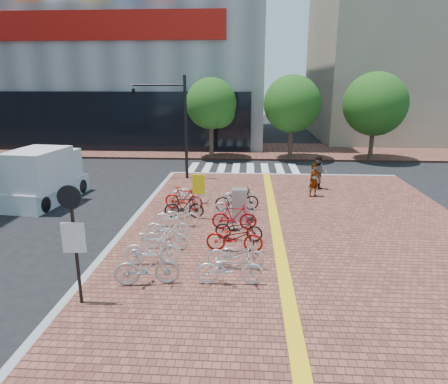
# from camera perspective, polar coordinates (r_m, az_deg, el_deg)

# --- Properties ---
(ground) EXTENTS (120.00, 120.00, 0.00)m
(ground) POSITION_cam_1_polar(r_m,az_deg,el_deg) (14.08, -0.26, -8.85)
(ground) COLOR black
(ground) RESTS_ON ground
(sidewalk) EXTENTS (14.00, 34.00, 0.15)m
(sidewalk) POSITION_cam_1_polar(r_m,az_deg,el_deg) (9.91, 16.38, -20.59)
(sidewalk) COLOR brown
(sidewalk) RESTS_ON ground
(tactile_strip) EXTENTS (0.40, 34.00, 0.01)m
(tactile_strip) POSITION_cam_1_polar(r_m,az_deg,el_deg) (9.70, 10.26, -20.46)
(tactile_strip) COLOR yellow
(tactile_strip) RESTS_ON sidewalk
(kerb_west) EXTENTS (0.25, 34.00, 0.15)m
(kerb_west) POSITION_cam_1_polar(r_m,az_deg,el_deg) (10.84, -25.10, -18.10)
(kerb_west) COLOR gray
(kerb_west) RESTS_ON ground
(kerb_north) EXTENTS (14.00, 0.25, 0.15)m
(kerb_north) POSITION_cam_1_polar(r_m,az_deg,el_deg) (25.54, 8.30, 2.41)
(kerb_north) COLOR gray
(kerb_north) RESTS_ON ground
(far_sidewalk) EXTENTS (70.00, 8.00, 0.15)m
(far_sidewalk) POSITION_cam_1_polar(r_m,az_deg,el_deg) (34.29, 2.10, 5.92)
(far_sidewalk) COLOR brown
(far_sidewalk) RESTS_ON ground
(department_store) EXTENTS (36.00, 24.27, 28.00)m
(department_store) POSITION_cam_1_polar(r_m,az_deg,el_deg) (48.50, -18.54, 24.53)
(department_store) COLOR gray
(department_store) RESTS_ON ground
(building_beige) EXTENTS (20.00, 18.00, 18.00)m
(building_beige) POSITION_cam_1_polar(r_m,az_deg,el_deg) (48.06, 25.80, 17.91)
(building_beige) COLOR gray
(building_beige) RESTS_ON ground
(crosswalk) EXTENTS (7.50, 4.00, 0.01)m
(crosswalk) POSITION_cam_1_polar(r_m,az_deg,el_deg) (27.42, 2.75, 3.31)
(crosswalk) COLOR silver
(crosswalk) RESTS_ON ground
(street_trees) EXTENTS (16.20, 4.60, 6.35)m
(street_trees) POSITION_cam_1_polar(r_m,az_deg,el_deg) (30.58, 11.69, 12.04)
(street_trees) COLOR #38281E
(street_trees) RESTS_ON far_sidewalk
(bike_0) EXTENTS (1.93, 0.84, 1.12)m
(bike_0) POSITION_cam_1_polar(r_m,az_deg,el_deg) (11.78, -10.94, -10.44)
(bike_0) COLOR #AEAEB3
(bike_0) RESTS_ON sidewalk
(bike_1) EXTENTS (1.83, 0.63, 1.08)m
(bike_1) POSITION_cam_1_polar(r_m,az_deg,el_deg) (12.97, -10.26, -8.01)
(bike_1) COLOR white
(bike_1) RESTS_ON sidewalk
(bike_2) EXTENTS (1.58, 0.54, 0.94)m
(bike_2) POSITION_cam_1_polar(r_m,az_deg,el_deg) (14.05, -8.32, -6.34)
(bike_2) COLOR silver
(bike_2) RESTS_ON sidewalk
(bike_3) EXTENTS (1.70, 0.59, 1.00)m
(bike_3) POSITION_cam_1_polar(r_m,az_deg,el_deg) (14.89, -8.03, -4.91)
(bike_3) COLOR white
(bike_3) RESTS_ON sidewalk
(bike_4) EXTENTS (1.76, 0.76, 0.90)m
(bike_4) POSITION_cam_1_polar(r_m,az_deg,el_deg) (16.16, -6.70, -3.39)
(bike_4) COLOR white
(bike_4) RESTS_ON sidewalk
(bike_5) EXTENTS (1.73, 0.62, 1.02)m
(bike_5) POSITION_cam_1_polar(r_m,az_deg,el_deg) (17.08, -5.75, -2.10)
(bike_5) COLOR black
(bike_5) RESTS_ON sidewalk
(bike_6) EXTENTS (1.87, 0.83, 1.08)m
(bike_6) POSITION_cam_1_polar(r_m,az_deg,el_deg) (18.20, -5.79, -0.88)
(bike_6) COLOR #AC120C
(bike_6) RESTS_ON sidewalk
(bike_7) EXTENTS (2.01, 0.88, 1.02)m
(bike_7) POSITION_cam_1_polar(r_m,az_deg,el_deg) (19.08, -4.83, -0.17)
(bike_7) COLOR white
(bike_7) RESTS_ON sidewalk
(bike_8) EXTENTS (1.98, 0.76, 1.03)m
(bike_8) POSITION_cam_1_polar(r_m,az_deg,el_deg) (11.63, 0.84, -10.76)
(bike_8) COLOR silver
(bike_8) RESTS_ON sidewalk
(bike_9) EXTENTS (1.85, 0.68, 0.96)m
(bike_9) POSITION_cam_1_polar(r_m,az_deg,el_deg) (12.57, 1.74, -8.83)
(bike_9) COLOR silver
(bike_9) RESTS_ON sidewalk
(bike_10) EXTENTS (1.99, 0.80, 1.03)m
(bike_10) POSITION_cam_1_polar(r_m,az_deg,el_deg) (13.73, 1.50, -6.51)
(bike_10) COLOR #A10E0B
(bike_10) RESTS_ON sidewalk
(bike_11) EXTENTS (1.87, 0.93, 0.94)m
(bike_11) POSITION_cam_1_polar(r_m,az_deg,el_deg) (14.71, 2.11, -5.15)
(bike_11) COLOR black
(bike_11) RESTS_ON sidewalk
(bike_12) EXTENTS (1.77, 0.51, 1.06)m
(bike_12) POSITION_cam_1_polar(r_m,az_deg,el_deg) (15.70, 1.48, -3.54)
(bike_12) COLOR #AD0C17
(bike_12) RESTS_ON sidewalk
(bike_13) EXTENTS (1.84, 0.61, 1.09)m
(bike_13) POSITION_cam_1_polar(r_m,az_deg,el_deg) (16.96, 1.46, -2.02)
(bike_13) COLOR silver
(bike_13) RESTS_ON sidewalk
(bike_14) EXTENTS (2.10, 1.07, 1.05)m
(bike_14) POSITION_cam_1_polar(r_m,az_deg,el_deg) (18.01, 1.86, -1.03)
(bike_14) COLOR black
(bike_14) RESTS_ON sidewalk
(bike_15) EXTENTS (1.67, 0.79, 0.85)m
(bike_15) POSITION_cam_1_polar(r_m,az_deg,el_deg) (19.16, 2.35, -0.33)
(bike_15) COLOR silver
(bike_15) RESTS_ON sidewalk
(pedestrian_a) EXTENTS (0.74, 0.67, 1.71)m
(pedestrian_a) POSITION_cam_1_polar(r_m,az_deg,el_deg) (20.62, 12.75, 1.68)
(pedestrian_a) COLOR gray
(pedestrian_a) RESTS_ON sidewalk
(pedestrian_b) EXTENTS (0.97, 0.81, 1.81)m
(pedestrian_b) POSITION_cam_1_polar(r_m,az_deg,el_deg) (22.06, 13.37, 2.67)
(pedestrian_b) COLOR #464A59
(pedestrian_b) RESTS_ON sidewalk
(utility_box) EXTENTS (0.65, 0.49, 1.34)m
(utility_box) POSITION_cam_1_polar(r_m,az_deg,el_deg) (16.77, 2.19, -1.79)
(utility_box) COLOR #A7A7AC
(utility_box) RESTS_ON sidewalk
(yellow_sign) EXTENTS (0.53, 0.15, 1.94)m
(yellow_sign) POSITION_cam_1_polar(r_m,az_deg,el_deg) (16.70, -3.65, 0.51)
(yellow_sign) COLOR #B7B7BC
(yellow_sign) RESTS_ON sidewalk
(notice_sign) EXTENTS (0.60, 0.15, 3.24)m
(notice_sign) POSITION_cam_1_polar(r_m,az_deg,el_deg) (10.75, -20.73, -5.24)
(notice_sign) COLOR black
(notice_sign) RESTS_ON sidewalk
(traffic_light_pole) EXTENTS (3.22, 1.24, 6.00)m
(traffic_light_pole) POSITION_cam_1_polar(r_m,az_deg,el_deg) (23.90, -8.90, 11.73)
(traffic_light_pole) COLOR black
(traffic_light_pole) RESTS_ON sidewalk
(box_truck) EXTENTS (2.55, 4.93, 2.74)m
(box_truck) POSITION_cam_1_polar(r_m,az_deg,el_deg) (21.56, -24.26, 2.05)
(box_truck) COLOR silver
(box_truck) RESTS_ON ground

